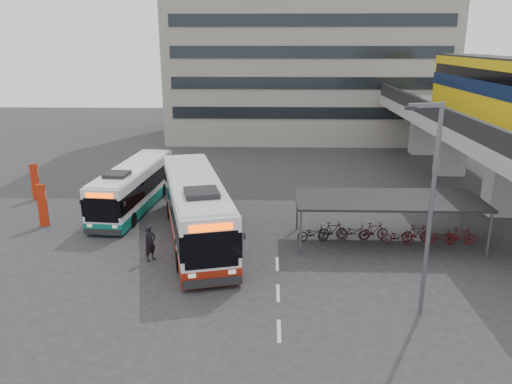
{
  "coord_description": "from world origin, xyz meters",
  "views": [
    {
      "loc": [
        2.11,
        -22.77,
        10.67
      ],
      "look_at": [
        1.27,
        5.76,
        2.0
      ],
      "focal_mm": 35.0,
      "sensor_mm": 36.0,
      "label": 1
    }
  ],
  "objects_px": {
    "bus_main": "(196,209)",
    "pedestrian": "(150,243)",
    "lamp_post": "(429,200)",
    "bus_teal": "(134,187)"
  },
  "relations": [
    {
      "from": "bus_main",
      "to": "pedestrian",
      "type": "xyz_separation_m",
      "value": [
        -1.91,
        -2.96,
        -0.82
      ]
    },
    {
      "from": "bus_teal",
      "to": "lamp_post",
      "type": "height_order",
      "value": "lamp_post"
    },
    {
      "from": "pedestrian",
      "to": "lamp_post",
      "type": "relative_size",
      "value": 0.22
    },
    {
      "from": "bus_main",
      "to": "bus_teal",
      "type": "bearing_deg",
      "value": 118.64
    },
    {
      "from": "lamp_post",
      "to": "pedestrian",
      "type": "bearing_deg",
      "value": 144.44
    },
    {
      "from": "bus_main",
      "to": "bus_teal",
      "type": "distance_m",
      "value": 7.1
    },
    {
      "from": "bus_teal",
      "to": "lamp_post",
      "type": "distance_m",
      "value": 20.16
    },
    {
      "from": "bus_main",
      "to": "pedestrian",
      "type": "bearing_deg",
      "value": -137.39
    },
    {
      "from": "bus_main",
      "to": "bus_teal",
      "type": "xyz_separation_m",
      "value": [
        -4.85,
        5.17,
        -0.3
      ]
    },
    {
      "from": "bus_teal",
      "to": "pedestrian",
      "type": "distance_m",
      "value": 8.66
    }
  ]
}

